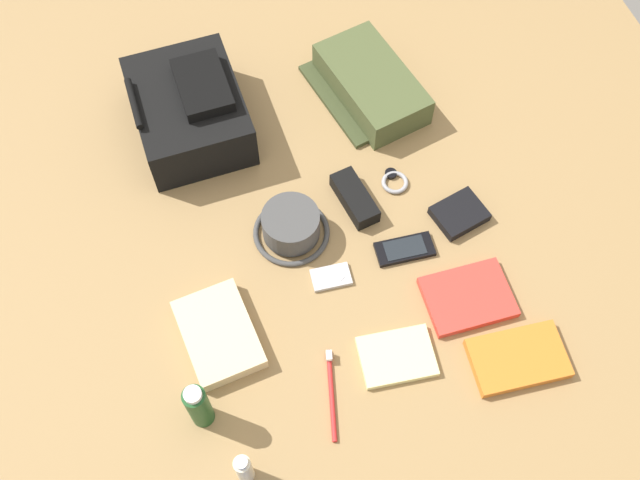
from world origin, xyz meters
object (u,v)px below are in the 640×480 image
at_px(toothbrush, 331,389).
at_px(wristwatch, 394,181).
at_px(notepad, 397,357).
at_px(folded_towel, 219,334).
at_px(wallet, 459,214).
at_px(media_player, 331,277).
at_px(lotion_bottle, 244,469).
at_px(shampoo_bottle, 198,406).
at_px(cell_phone, 405,249).
at_px(paperback_novel, 518,359).
at_px(backpack, 190,110).
at_px(travel_guidebook, 468,297).
at_px(bucket_hat, 291,226).
at_px(sunglasses_case, 355,198).
at_px(toiletry_pouch, 370,85).

bearing_deg(toothbrush, wristwatch, -35.04).
bearing_deg(notepad, folded_towel, 71.44).
bearing_deg(toothbrush, wallet, -54.04).
xyz_separation_m(media_player, folded_towel, (-0.06, 0.26, 0.01)).
bearing_deg(media_player, lotion_bottle, 140.21).
bearing_deg(shampoo_bottle, cell_phone, -66.62).
distance_m(shampoo_bottle, toothbrush, 0.27).
distance_m(cell_phone, notepad, 0.25).
xyz_separation_m(paperback_novel, cell_phone, (0.31, 0.13, -0.00)).
relative_size(shampoo_bottle, wristwatch, 2.16).
relative_size(wallet, folded_towel, 0.55).
relative_size(lotion_bottle, cell_phone, 0.87).
xyz_separation_m(backpack, notepad, (-0.70, -0.26, -0.06)).
xyz_separation_m(paperback_novel, media_player, (0.29, 0.30, -0.01)).
xyz_separation_m(travel_guidebook, folded_towel, (0.08, 0.52, 0.01)).
height_order(bucket_hat, media_player, bucket_hat).
height_order(paperback_novel, wallet, same).
bearing_deg(folded_towel, shampoo_bottle, 154.52).
relative_size(bucket_hat, lotion_bottle, 1.50).
xyz_separation_m(folded_towel, sunglasses_case, (0.22, -0.37, 0.00)).
height_order(paperback_novel, sunglasses_case, sunglasses_case).
height_order(shampoo_bottle, travel_guidebook, shampoo_bottle).
bearing_deg(cell_phone, wristwatch, -13.64).
distance_m(backpack, wallet, 0.67).
bearing_deg(cell_phone, folded_towel, 99.07).
xyz_separation_m(toothbrush, sunglasses_case, (0.40, -0.19, 0.01)).
bearing_deg(wallet, backpack, 37.08).
bearing_deg(cell_phone, toothbrush, 134.43).
xyz_separation_m(lotion_bottle, paperback_novel, (0.05, -0.59, -0.04)).
xyz_separation_m(wallet, notepad, (-0.27, 0.25, -0.00)).
xyz_separation_m(media_player, wallet, (0.06, -0.32, 0.01)).
height_order(toiletry_pouch, wristwatch, toiletry_pouch).
bearing_deg(paperback_novel, media_player, 45.69).
bearing_deg(sunglasses_case, wallet, -125.96).
bearing_deg(travel_guidebook, shampoo_bottle, 96.68).
height_order(shampoo_bottle, toothbrush, shampoo_bottle).
height_order(shampoo_bottle, paperback_novel, shampoo_bottle).
xyz_separation_m(cell_phone, wristwatch, (0.17, -0.04, -0.00)).
distance_m(toiletry_pouch, lotion_bottle, 0.95).
bearing_deg(folded_towel, lotion_bottle, 175.64).
bearing_deg(notepad, bucket_hat, 25.53).
xyz_separation_m(toothbrush, folded_towel, (0.18, 0.18, 0.01)).
bearing_deg(paperback_novel, folded_towel, 67.12).
distance_m(backpack, toothbrush, 0.73).
distance_m(paperback_novel, toothbrush, 0.38).
relative_size(backpack, shampoo_bottle, 2.04).
distance_m(lotion_bottle, sunglasses_case, 0.64).
height_order(wallet, notepad, wallet).
relative_size(travel_guidebook, sunglasses_case, 1.33).
xyz_separation_m(paperback_novel, toothbrush, (0.06, 0.38, -0.00)).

